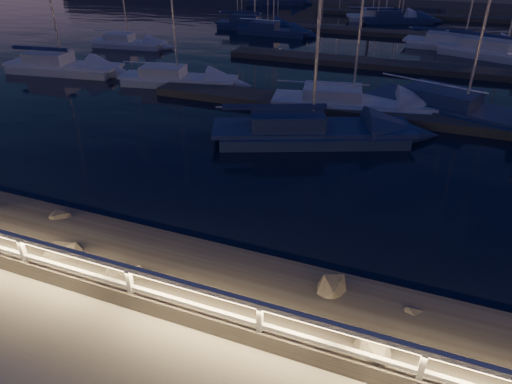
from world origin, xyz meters
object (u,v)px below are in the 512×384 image
at_px(sailboat_c, 348,101).
at_px(sailboat_e, 127,42).
at_px(sailboat_a, 60,65).
at_px(sailboat_g, 501,52).
at_px(sailboat_i, 253,24).
at_px(sailboat_j, 271,30).
at_px(sailboat_f, 175,78).
at_px(sailboat_k, 383,17).
at_px(sailboat_m, 274,1).
at_px(sailboat_n, 396,18).
at_px(sailboat_h, 459,108).
at_px(guard_rail, 210,300).
at_px(sailboat_b, 307,129).
at_px(sailboat_l, 460,44).

distance_m(sailboat_c, sailboat_e, 21.37).
height_order(sailboat_a, sailboat_g, sailboat_g).
distance_m(sailboat_i, sailboat_j, 3.45).
distance_m(sailboat_f, sailboat_i, 19.72).
xyz_separation_m(sailboat_g, sailboat_j, (-18.63, 2.79, -0.07)).
xyz_separation_m(sailboat_k, sailboat_m, (-15.26, 8.61, 0.04)).
height_order(sailboat_f, sailboat_n, sailboat_n).
bearing_deg(sailboat_n, sailboat_h, -96.87).
relative_size(sailboat_e, sailboat_m, 0.79).
xyz_separation_m(sailboat_e, sailboat_i, (6.19, 11.58, 0.06)).
distance_m(sailboat_i, sailboat_m, 18.69).
bearing_deg(guard_rail, sailboat_b, 96.61).
height_order(sailboat_g, sailboat_l, sailboat_g).
bearing_deg(sailboat_f, sailboat_n, 60.37).
height_order(guard_rail, sailboat_l, sailboat_l).
relative_size(sailboat_j, sailboat_k, 0.85).
distance_m(sailboat_e, sailboat_m, 29.83).
distance_m(sailboat_m, sailboat_n, 19.07).
relative_size(sailboat_l, sailboat_m, 1.15).
bearing_deg(guard_rail, sailboat_n, 91.96).
height_order(sailboat_a, sailboat_b, sailboat_b).
height_order(sailboat_e, sailboat_j, sailboat_j).
height_order(sailboat_e, sailboat_h, sailboat_h).
bearing_deg(sailboat_f, sailboat_i, 87.22).
bearing_deg(sailboat_h, sailboat_i, 154.42).
bearing_deg(sailboat_m, sailboat_n, -54.08).
height_order(guard_rail, sailboat_a, sailboat_a).
xyz_separation_m(sailboat_a, sailboat_k, (16.43, 29.35, -0.04)).
distance_m(sailboat_a, sailboat_l, 29.58).
relative_size(sailboat_e, sailboat_k, 0.76).
distance_m(sailboat_b, sailboat_m, 46.17).
xyz_separation_m(sailboat_i, sailboat_j, (2.70, -2.16, -0.05)).
relative_size(sailboat_c, sailboat_h, 0.86).
bearing_deg(sailboat_l, sailboat_h, -84.10).
bearing_deg(sailboat_j, sailboat_c, -57.75).
distance_m(sailboat_c, sailboat_l, 18.37).
distance_m(sailboat_g, sailboat_i, 21.90).
bearing_deg(guard_rail, sailboat_c, 91.88).
distance_m(guard_rail, sailboat_e, 32.20).
height_order(guard_rail, sailboat_f, sailboat_f).
relative_size(sailboat_b, sailboat_n, 1.17).
height_order(sailboat_b, sailboat_g, sailboat_g).
xyz_separation_m(sailboat_a, sailboat_c, (18.83, -0.42, -0.04)).
bearing_deg(sailboat_c, sailboat_j, 109.52).
bearing_deg(sailboat_n, sailboat_e, -151.62).
relative_size(guard_rail, sailboat_k, 3.24).
relative_size(sailboat_i, sailboat_n, 1.04).
height_order(sailboat_c, sailboat_i, sailboat_c).
distance_m(sailboat_a, sailboat_g, 30.63).
bearing_deg(sailboat_f, sailboat_k, 63.28).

